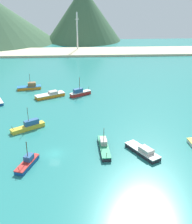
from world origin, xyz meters
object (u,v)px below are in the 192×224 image
Objects in this scene: fishing_boat_0 at (104,147)px; fishing_boat_6 at (29,126)px; fishing_boat_3 at (80,93)px; fishing_boat_5 at (50,95)px; fishing_boat_9 at (28,163)px; fishing_boat_8 at (143,151)px; radio_tower at (77,31)px; fishing_boat_2 at (30,87)px.

fishing_boat_6 is at bearing 148.79° from fishing_boat_0.
fishing_boat_0 is 1.20× the size of fishing_boat_6.
fishing_boat_6 is (-14.47, -27.30, -0.09)m from fishing_boat_3.
fishing_boat_3 is 0.73× the size of fishing_boat_5.
fishing_boat_3 reaches higher than fishing_boat_6.
fishing_boat_9 is (2.61, -18.54, -0.19)m from fishing_boat_6.
fishing_boat_8 is (15.11, -42.20, -0.31)m from fishing_boat_3.
fishing_boat_3 is 84.84m from radio_tower.
fishing_boat_8 is (34.89, -50.75, -0.18)m from fishing_boat_2.
fishing_boat_0 is 9.60m from fishing_boat_8.
fishing_boat_2 is 1.03× the size of fishing_boat_6.
fishing_boat_2 reaches higher than fishing_boat_9.
fishing_boat_9 is at bearing -160.65° from fishing_boat_0.
fishing_boat_6 is at bearing -97.85° from fishing_boat_5.
fishing_boat_0 is at bearing -31.21° from fishing_boat_6.
fishing_boat_8 is 1.25× the size of fishing_boat_9.
fishing_boat_8 is (29.58, -14.90, -0.23)m from fishing_boat_6.
fishing_boat_3 is 44.82m from fishing_boat_8.
fishing_boat_3 is 10.89m from fishing_boat_5.
fishing_boat_2 is (-25.64, 48.17, 0.15)m from fishing_boat_0.
fishing_boat_5 is at bearing 122.20° from fishing_boat_8.
fishing_boat_0 is 1.02× the size of fishing_boat_5.
fishing_boat_8 is at bearing 7.69° from fishing_boat_9.
fishing_boat_5 is (-10.84, -0.98, -0.30)m from fishing_boat_3.
fishing_boat_5 is 1.36× the size of fishing_boat_9.
fishing_boat_8 is 127.87m from radio_tower.
fishing_boat_2 is 54.97m from fishing_boat_9.
fishing_boat_9 is (-17.72, -6.22, -0.00)m from fishing_boat_0.
radio_tower is at bearing 83.22° from fishing_boat_6.
fishing_boat_9 is at bearing -91.30° from fishing_boat_5.
radio_tower reaches higher than fishing_boat_9.
radio_tower is at bearing 76.20° from fishing_boat_2.
fishing_boat_6 is (5.31, -35.85, 0.05)m from fishing_boat_2.
fishing_boat_9 is (-1.01, -44.86, 0.02)m from fishing_boat_5.
fishing_boat_2 is 0.87× the size of fishing_boat_5.
fishing_boat_2 is 61.59m from fishing_boat_8.
fishing_boat_9 is at bearing -81.98° from fishing_boat_6.
radio_tower is (-16.34, 126.32, 11.23)m from fishing_boat_8.
radio_tower is (13.25, 111.42, 11.00)m from fishing_boat_6.
fishing_boat_0 is 54.57m from fishing_boat_2.
fishing_boat_3 is at bearing -89.17° from radio_tower.
fishing_boat_3 is at bearing -23.38° from fishing_boat_2.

